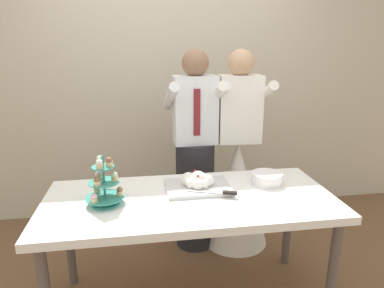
% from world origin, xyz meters
% --- Properties ---
extents(rear_wall, '(5.20, 0.10, 2.90)m').
position_xyz_m(rear_wall, '(0.00, 1.46, 1.45)').
color(rear_wall, beige).
rests_on(rear_wall, ground_plane).
extents(dessert_table, '(1.80, 0.80, 0.78)m').
position_xyz_m(dessert_table, '(0.00, 0.00, 0.70)').
color(dessert_table, white).
rests_on(dessert_table, ground_plane).
extents(cupcake_stand, '(0.23, 0.23, 0.31)m').
position_xyz_m(cupcake_stand, '(-0.51, -0.02, 0.89)').
color(cupcake_stand, teal).
rests_on(cupcake_stand, dessert_table).
extents(main_cake_tray, '(0.43, 0.35, 0.12)m').
position_xyz_m(main_cake_tray, '(0.07, 0.12, 0.82)').
color(main_cake_tray, silver).
rests_on(main_cake_tray, dessert_table).
extents(plate_stack, '(0.21, 0.21, 0.08)m').
position_xyz_m(plate_stack, '(0.55, 0.14, 0.81)').
color(plate_stack, white).
rests_on(plate_stack, dessert_table).
extents(person_groom, '(0.47, 0.50, 1.66)m').
position_xyz_m(person_groom, '(0.15, 0.71, 0.75)').
color(person_groom, '#232328').
rests_on(person_groom, ground_plane).
extents(person_bride, '(0.56, 0.56, 1.66)m').
position_xyz_m(person_bride, '(0.51, 0.70, 0.58)').
color(person_bride, white).
rests_on(person_bride, ground_plane).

